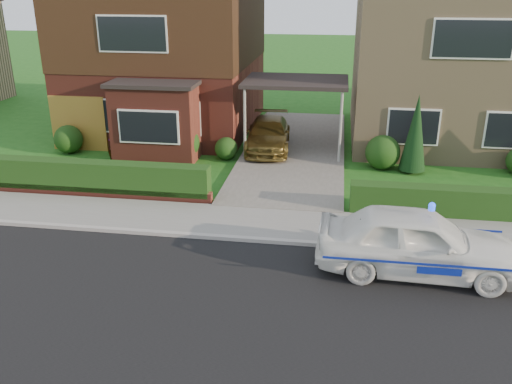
# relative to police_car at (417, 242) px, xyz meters

# --- Properties ---
(ground) EXTENTS (120.00, 120.00, 0.00)m
(ground) POSITION_rel_police_car_xyz_m (-3.48, -2.10, -0.76)
(ground) COLOR #1B5416
(ground) RESTS_ON ground
(road) EXTENTS (60.00, 6.00, 0.02)m
(road) POSITION_rel_police_car_xyz_m (-3.48, -2.10, -0.76)
(road) COLOR black
(road) RESTS_ON ground
(kerb) EXTENTS (60.00, 0.16, 0.12)m
(kerb) POSITION_rel_police_car_xyz_m (-3.48, 0.95, -0.70)
(kerb) COLOR #9E9993
(kerb) RESTS_ON ground
(sidewalk) EXTENTS (60.00, 2.00, 0.10)m
(sidewalk) POSITION_rel_police_car_xyz_m (-3.48, 2.00, -0.71)
(sidewalk) COLOR slate
(sidewalk) RESTS_ON ground
(driveway) EXTENTS (3.80, 12.00, 0.12)m
(driveway) POSITION_rel_police_car_xyz_m (-3.48, 8.90, -0.70)
(driveway) COLOR #666059
(driveway) RESTS_ON ground
(house_left) EXTENTS (7.50, 9.53, 7.25)m
(house_left) POSITION_rel_police_car_xyz_m (-9.26, 11.80, 3.05)
(house_left) COLOR maroon
(house_left) RESTS_ON ground
(house_right) EXTENTS (7.50, 8.06, 7.25)m
(house_right) POSITION_rel_police_car_xyz_m (2.32, 11.89, 2.91)
(house_right) COLOR tan
(house_right) RESTS_ON ground
(carport_link) EXTENTS (3.80, 3.00, 2.77)m
(carport_link) POSITION_rel_police_car_xyz_m (-3.48, 8.85, 1.90)
(carport_link) COLOR black
(carport_link) RESTS_ON ground
(garage_door) EXTENTS (2.20, 0.10, 2.10)m
(garage_door) POSITION_rel_police_car_xyz_m (-11.72, 7.86, 0.29)
(garage_door) COLOR olive
(garage_door) RESTS_ON ground
(dwarf_wall) EXTENTS (7.70, 0.25, 0.36)m
(dwarf_wall) POSITION_rel_police_car_xyz_m (-9.28, 3.20, -0.58)
(dwarf_wall) COLOR maroon
(dwarf_wall) RESTS_ON ground
(hedge_left) EXTENTS (7.50, 0.55, 0.90)m
(hedge_left) POSITION_rel_police_car_xyz_m (-9.28, 3.35, -0.76)
(hedge_left) COLOR #173510
(hedge_left) RESTS_ON ground
(hedge_right) EXTENTS (7.50, 0.55, 0.80)m
(hedge_right) POSITION_rel_police_car_xyz_m (2.32, 3.25, -0.76)
(hedge_right) COLOR #173510
(hedge_right) RESTS_ON ground
(shrub_left_far) EXTENTS (1.08, 1.08, 1.08)m
(shrub_left_far) POSITION_rel_police_car_xyz_m (-11.98, 7.40, -0.22)
(shrub_left_far) COLOR #173510
(shrub_left_far) RESTS_ON ground
(shrub_left_mid) EXTENTS (1.32, 1.32, 1.32)m
(shrub_left_mid) POSITION_rel_police_car_xyz_m (-7.48, 7.20, -0.10)
(shrub_left_mid) COLOR #173510
(shrub_left_mid) RESTS_ON ground
(shrub_left_near) EXTENTS (0.84, 0.84, 0.84)m
(shrub_left_near) POSITION_rel_police_car_xyz_m (-5.88, 7.50, -0.34)
(shrub_left_near) COLOR #173510
(shrub_left_near) RESTS_ON ground
(shrub_right_near) EXTENTS (1.20, 1.20, 1.20)m
(shrub_right_near) POSITION_rel_police_car_xyz_m (-0.28, 7.30, -0.16)
(shrub_right_near) COLOR #173510
(shrub_right_near) RESTS_ON ground
(conifer_a) EXTENTS (0.90, 0.90, 2.60)m
(conifer_a) POSITION_rel_police_car_xyz_m (0.72, 7.10, 0.54)
(conifer_a) COLOR black
(conifer_a) RESTS_ON ground
(police_car) EXTENTS (4.08, 4.50, 1.68)m
(police_car) POSITION_rel_police_car_xyz_m (0.00, 0.00, 0.00)
(police_car) COLOR white
(police_car) RESTS_ON ground
(driveway_car) EXTENTS (1.88, 4.06, 1.15)m
(driveway_car) POSITION_rel_police_car_xyz_m (-4.48, 8.72, -0.06)
(driveway_car) COLOR brown
(driveway_car) RESTS_ON driveway
(potted_plant_a) EXTENTS (0.52, 0.45, 0.84)m
(potted_plant_a) POSITION_rel_police_car_xyz_m (-12.48, 3.90, -0.34)
(potted_plant_a) COLOR gray
(potted_plant_a) RESTS_ON ground
(potted_plant_b) EXTENTS (0.57, 0.54, 0.82)m
(potted_plant_b) POSITION_rel_police_car_xyz_m (-7.62, 6.90, -0.35)
(potted_plant_b) COLOR gray
(potted_plant_b) RESTS_ON ground
(potted_plant_c) EXTENTS (0.48, 0.48, 0.75)m
(potted_plant_c) POSITION_rel_police_car_xyz_m (-9.98, 6.90, -0.38)
(potted_plant_c) COLOR gray
(potted_plant_c) RESTS_ON ground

